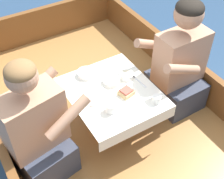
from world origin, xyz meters
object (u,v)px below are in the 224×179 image
object	(u,v)px
coffee_cup_port	(157,99)
person_starboard	(179,66)
person_port	(37,131)
coffee_cup_starboard	(111,107)
sandwich	(126,92)

from	to	relation	value
coffee_cup_port	person_starboard	bearing A→B (deg)	30.38
person_port	coffee_cup_starboard	size ratio (longest dim) A/B	8.90
sandwich	coffee_cup_starboard	xyz separation A→B (m)	(-0.17, -0.07, 0.00)
person_starboard	coffee_cup_starboard	distance (m)	0.73
person_port	sandwich	xyz separation A→B (m)	(0.68, -0.04, 0.05)
sandwich	person_port	bearing A→B (deg)	176.73
person_port	coffee_cup_starboard	distance (m)	0.52
coffee_cup_starboard	person_port	bearing A→B (deg)	167.53
person_starboard	sandwich	distance (m)	0.55
coffee_cup_starboard	person_starboard	bearing A→B (deg)	10.82
person_starboard	coffee_cup_port	size ratio (longest dim) A/B	10.56
coffee_cup_starboard	sandwich	bearing A→B (deg)	23.01
sandwich	coffee_cup_port	xyz separation A→B (m)	(0.15, -0.17, -0.00)
person_starboard	sandwich	bearing A→B (deg)	5.93
person_port	coffee_cup_port	xyz separation A→B (m)	(0.83, -0.21, 0.05)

